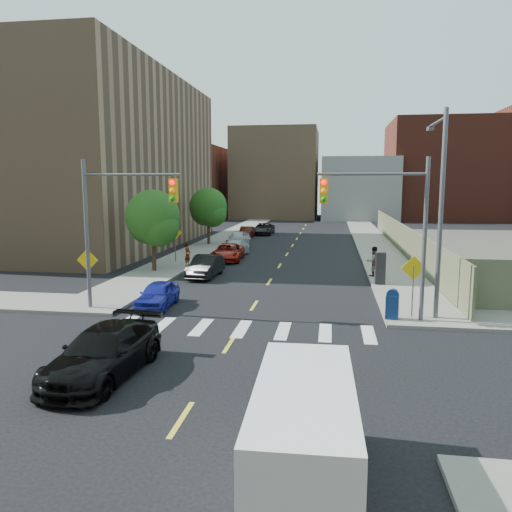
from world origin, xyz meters
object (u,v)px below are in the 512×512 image
(parked_car_white, at_px, (238,238))
(pedestrian_west, at_px, (188,255))
(black_sedan, at_px, (104,352))
(parked_car_red, at_px, (228,252))
(parked_car_black, at_px, (206,266))
(parked_car_maroon, at_px, (246,232))
(cargo_van, at_px, (304,432))
(pedestrian_east, at_px, (373,261))
(parked_car_grey, at_px, (263,229))
(parked_car_silver, at_px, (234,248))
(parked_car_blue, at_px, (158,295))
(payphone, at_px, (380,268))
(mailbox, at_px, (392,304))

(parked_car_white, distance_m, pedestrian_west, 13.57)
(black_sedan, bearing_deg, parked_car_red, 96.14)
(parked_car_black, relative_size, parked_car_maroon, 1.11)
(parked_car_white, relative_size, cargo_van, 0.83)
(parked_car_red, relative_size, parked_car_white, 1.16)
(parked_car_maroon, xyz_separation_m, pedestrian_east, (11.80, -21.85, 0.46))
(parked_car_grey, relative_size, pedestrian_east, 2.57)
(parked_car_silver, distance_m, pedestrian_east, 13.45)
(parked_car_silver, bearing_deg, pedestrian_east, -33.26)
(parked_car_black, relative_size, parked_car_silver, 0.91)
(parked_car_red, distance_m, parked_car_maroon, 16.17)
(parked_car_blue, relative_size, parked_car_red, 0.77)
(pedestrian_east, bearing_deg, black_sedan, 38.41)
(parked_car_white, distance_m, black_sedan, 33.22)
(parked_car_blue, height_order, payphone, payphone)
(parked_car_black, xyz_separation_m, parked_car_silver, (0.00, 9.55, -0.02))
(parked_car_black, bearing_deg, parked_car_blue, -89.62)
(parked_car_red, xyz_separation_m, pedestrian_east, (10.50, -5.73, 0.43))
(black_sedan, distance_m, pedestrian_east, 20.06)
(pedestrian_west, bearing_deg, parked_car_maroon, 10.55)
(parked_car_red, distance_m, parked_car_grey, 20.25)
(parked_car_grey, bearing_deg, parked_car_red, -89.24)
(payphone, bearing_deg, pedestrian_west, 159.08)
(parked_car_silver, height_order, payphone, payphone)
(payphone, height_order, pedestrian_east, pedestrian_east)
(parked_car_red, bearing_deg, black_sedan, -90.84)
(parked_car_red, bearing_deg, parked_car_black, -93.29)
(parked_car_maroon, relative_size, black_sedan, 0.72)
(parked_car_white, bearing_deg, black_sedan, -81.84)
(black_sedan, bearing_deg, cargo_van, -33.37)
(parked_car_silver, distance_m, pedestrian_west, 6.76)
(parked_car_blue, xyz_separation_m, parked_car_red, (0.34, 14.83, 0.03))
(parked_car_silver, relative_size, payphone, 2.50)
(parked_car_grey, height_order, payphone, payphone)
(parked_car_black, distance_m, black_sedan, 16.54)
(parked_car_silver, height_order, parked_car_grey, parked_car_silver)
(parked_car_blue, bearing_deg, cargo_van, -62.11)
(parked_car_silver, bearing_deg, parked_car_red, -84.62)
(cargo_van, relative_size, pedestrian_west, 3.10)
(parked_car_blue, distance_m, parked_car_maroon, 30.97)
(mailbox, bearing_deg, cargo_van, -92.12)
(parked_car_red, height_order, parked_car_silver, parked_car_silver)
(parked_car_silver, xyz_separation_m, parked_car_white, (-1.05, 7.10, 0.02))
(pedestrian_east, bearing_deg, mailbox, 66.69)
(parked_car_white, relative_size, black_sedan, 0.78)
(parked_car_silver, bearing_deg, parked_car_black, -84.62)
(parked_car_black, bearing_deg, mailbox, -37.62)
(parked_car_maroon, height_order, black_sedan, black_sedan)
(parked_car_black, distance_m, cargo_van, 22.61)
(parked_car_red, bearing_deg, pedestrian_east, -31.93)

